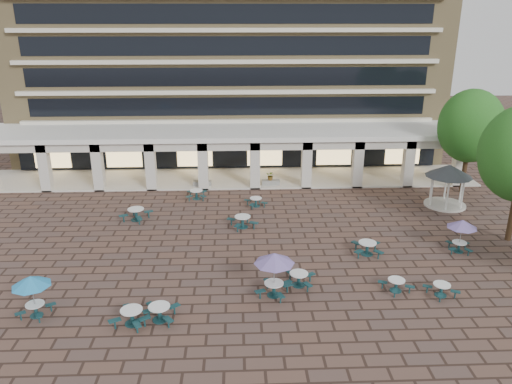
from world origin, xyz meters
TOP-DOWN VIEW (x-y plane):
  - ground at (0.00, 0.00)m, footprint 120.00×120.00m
  - apartment_building at (0.00, 25.47)m, footprint 40.00×15.50m
  - retail_arcade at (0.00, 14.80)m, footprint 42.00×6.60m
  - picnic_table_1 at (-4.32, -6.55)m, footprint 2.06×2.06m
  - picnic_table_2 at (3.83, -3.39)m, footprint 1.93×1.93m
  - picnic_table_3 at (8.82, -4.14)m, footprint 1.81×1.81m
  - picnic_table_4 at (-9.04, -5.70)m, footprint 1.83×1.83m
  - picnic_table_5 at (-3.08, -6.31)m, footprint 1.88×1.88m
  - picnic_table_6 at (2.44, -4.34)m, footprint 2.07×2.07m
  - picnic_table_7 at (10.99, -4.68)m, footprint 1.76×1.76m
  - picnic_table_8 at (-6.44, 5.95)m, footprint 2.30×2.30m
  - picnic_table_9 at (2.01, 8.25)m, footprint 1.78×1.78m
  - picnic_table_10 at (8.36, 0.07)m, footprint 1.91×1.91m
  - picnic_table_11 at (14.00, 0.19)m, footprint 1.79×1.79m
  - picnic_table_12 at (-2.54, 10.00)m, footprint 1.63×1.63m
  - picnic_table_13 at (0.96, 4.39)m, footprint 2.17×2.17m
  - gazebo at (16.23, 7.83)m, footprint 3.40×3.40m
  - tree_east_c at (18.79, 10.78)m, footprint 4.97×4.97m
  - planter_left at (-2.27, 12.90)m, footprint 1.50×0.61m
  - planter_right at (3.44, 12.90)m, footprint 1.50×0.86m

SIDE VIEW (x-z plane):
  - ground at x=0.00m, z-range 0.00..0.00m
  - picnic_table_7 at x=10.99m, z-range 0.06..0.72m
  - picnic_table_3 at x=8.82m, z-range 0.06..0.73m
  - picnic_table_9 at x=2.01m, z-range 0.06..0.73m
  - planter_left at x=-2.27m, z-range -0.15..0.99m
  - picnic_table_12 at x=-2.54m, z-range 0.07..0.79m
  - picnic_table_2 at x=3.83m, z-range 0.07..0.82m
  - picnic_table_5 at x=-3.08m, z-range 0.07..0.84m
  - picnic_table_1 at x=-4.32m, z-range 0.08..0.85m
  - picnic_table_10 at x=8.36m, z-range 0.08..0.87m
  - picnic_table_13 at x=0.96m, z-range 0.08..0.88m
  - picnic_table_8 at x=-6.44m, z-range 0.08..0.93m
  - planter_right at x=3.44m, z-range -0.11..1.18m
  - picnic_table_11 at x=14.00m, z-range 0.72..2.79m
  - picnic_table_4 at x=-9.04m, z-range 0.74..2.85m
  - picnic_table_6 at x=2.44m, z-range 0.84..3.23m
  - gazebo at x=16.23m, z-range 0.80..3.96m
  - retail_arcade at x=0.00m, z-range 0.80..5.20m
  - tree_east_c at x=18.79m, z-range 1.27..9.55m
  - apartment_building at x=0.00m, z-range 0.00..25.20m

